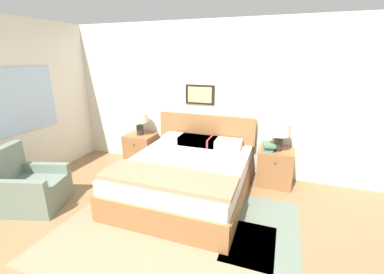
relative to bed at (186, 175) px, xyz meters
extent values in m
plane|color=olive|center=(0.01, -1.63, -0.31)|extent=(16.00, 16.00, 0.00)
cube|color=silver|center=(0.01, 1.08, 0.99)|extent=(7.65, 0.06, 2.60)
cube|color=black|center=(-0.14, 1.04, 1.06)|extent=(0.53, 0.02, 0.34)
cube|color=tan|center=(-0.14, 1.03, 1.06)|extent=(0.43, 0.00, 0.27)
cube|color=silver|center=(-2.64, -0.29, 0.99)|extent=(0.06, 5.08, 2.60)
cube|color=#9EBCDB|center=(-2.60, -0.69, 1.05)|extent=(0.02, 1.73, 1.01)
cube|color=#897556|center=(0.07, -1.19, -0.30)|extent=(2.55, 1.55, 0.01)
cube|color=slate|center=(1.20, -0.46, -0.30)|extent=(0.83, 1.43, 0.01)
cube|color=#936038|center=(0.00, -0.04, -0.17)|extent=(1.75, 2.06, 0.28)
cube|color=#936038|center=(0.00, -1.04, 0.01)|extent=(1.75, 0.06, 0.08)
cube|color=white|center=(0.00, -0.04, 0.11)|extent=(1.68, 1.98, 0.27)
cube|color=#936038|center=(0.00, 0.96, 0.48)|extent=(1.75, 0.06, 0.48)
cube|color=#9E7051|center=(0.00, -0.68, 0.27)|extent=(1.72, 0.58, 0.06)
cube|color=white|center=(-0.42, 0.73, 0.31)|extent=(0.52, 0.32, 0.14)
cube|color=white|center=(0.42, 0.73, 0.31)|extent=(0.52, 0.32, 0.14)
cube|color=#9E2D33|center=(0.00, 0.73, 0.31)|extent=(0.52, 0.32, 0.14)
cube|color=#9E2D33|center=(-0.13, 0.73, 0.31)|extent=(0.52, 0.32, 0.14)
cube|color=slate|center=(-1.87, -1.05, -0.11)|extent=(0.94, 0.86, 0.39)
cube|color=slate|center=(-2.19, -1.14, 0.32)|extent=(0.30, 0.67, 0.47)
cube|color=slate|center=(-1.95, -0.78, 0.16)|extent=(0.78, 0.32, 0.14)
cube|color=slate|center=(-1.79, -1.31, 0.16)|extent=(0.78, 0.32, 0.14)
cube|color=#936038|center=(-1.24, 0.78, -0.01)|extent=(0.54, 0.45, 0.60)
sphere|color=#332D28|center=(-1.24, 0.54, 0.16)|extent=(0.02, 0.02, 0.02)
cube|color=#936038|center=(1.24, 0.78, -0.01)|extent=(0.54, 0.45, 0.60)
sphere|color=#332D28|center=(1.24, 0.54, 0.16)|extent=(0.02, 0.02, 0.02)
cylinder|color=#2D2823|center=(-1.23, 0.77, 0.38)|extent=(0.13, 0.13, 0.19)
cylinder|color=#2D2823|center=(-1.23, 0.77, 0.51)|extent=(0.02, 0.02, 0.06)
cylinder|color=silver|center=(-1.23, 0.77, 0.63)|extent=(0.32, 0.32, 0.19)
cylinder|color=#2D2823|center=(1.26, 0.77, 0.38)|extent=(0.13, 0.13, 0.19)
cylinder|color=#2D2823|center=(1.26, 0.77, 0.51)|extent=(0.02, 0.02, 0.06)
cylinder|color=silver|center=(1.26, 0.77, 0.63)|extent=(0.32, 0.32, 0.19)
cube|color=#4C7551|center=(1.12, 0.73, 0.31)|extent=(0.22, 0.28, 0.03)
cube|color=#335693|center=(1.12, 0.73, 0.34)|extent=(0.17, 0.23, 0.04)
cube|color=#4C7551|center=(1.12, 0.73, 0.38)|extent=(0.23, 0.31, 0.04)
camera|label=1|loc=(1.26, -3.27, 1.71)|focal=24.00mm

